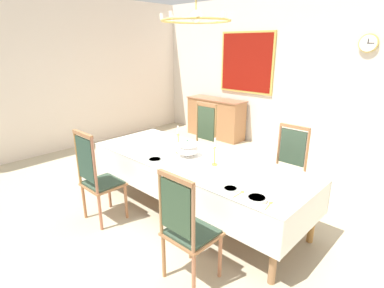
{
  "coord_description": "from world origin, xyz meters",
  "views": [
    {
      "loc": [
        2.37,
        -2.78,
        2.1
      ],
      "look_at": [
        -0.12,
        -0.14,
        0.9
      ],
      "focal_mm": 28.39,
      "sensor_mm": 36.0,
      "label": 1
    }
  ],
  "objects_px": {
    "candlestick_east": "(215,154)",
    "spoon_secondary": "(270,204)",
    "soup_tureen": "(187,148)",
    "chair_north_a": "(201,141)",
    "chair_south_a": "(97,177)",
    "sideboard": "(216,118)",
    "chair_south_b": "(187,228)",
    "bowl_far_left": "(155,160)",
    "spoon_primary": "(241,193)",
    "bowl_far_right": "(207,147)",
    "mounted_clock": "(369,43)",
    "dining_table": "(195,164)",
    "chandelier": "(196,20)",
    "chair_north_b": "(286,168)",
    "bowl_near_left": "(230,189)",
    "bowl_near_right": "(257,199)",
    "candlestick_west": "(178,142)",
    "framed_painting": "(246,63)"
  },
  "relations": [
    {
      "from": "candlestick_east",
      "to": "spoon_secondary",
      "type": "relative_size",
      "value": 1.88
    },
    {
      "from": "soup_tureen",
      "to": "chair_north_a",
      "type": "bearing_deg",
      "value": 122.59
    },
    {
      "from": "chair_south_a",
      "to": "candlestick_east",
      "type": "relative_size",
      "value": 3.5
    },
    {
      "from": "sideboard",
      "to": "chair_south_b",
      "type": "bearing_deg",
      "value": 125.92
    },
    {
      "from": "bowl_far_left",
      "to": "spoon_secondary",
      "type": "height_order",
      "value": "bowl_far_left"
    },
    {
      "from": "chair_south_b",
      "to": "bowl_far_left",
      "type": "height_order",
      "value": "chair_south_b"
    },
    {
      "from": "bowl_far_left",
      "to": "spoon_primary",
      "type": "distance_m",
      "value": 1.23
    },
    {
      "from": "soup_tureen",
      "to": "bowl_far_right",
      "type": "height_order",
      "value": "soup_tureen"
    },
    {
      "from": "chair_south_b",
      "to": "mounted_clock",
      "type": "bearing_deg",
      "value": 87.76
    },
    {
      "from": "chair_north_a",
      "to": "dining_table",
      "type": "bearing_deg",
      "value": 128.18
    },
    {
      "from": "spoon_secondary",
      "to": "chandelier",
      "type": "xyz_separation_m",
      "value": [
        -1.24,
        0.37,
        1.59
      ]
    },
    {
      "from": "dining_table",
      "to": "chair_north_b",
      "type": "height_order",
      "value": "chair_north_b"
    },
    {
      "from": "bowl_far_left",
      "to": "sideboard",
      "type": "height_order",
      "value": "sideboard"
    },
    {
      "from": "spoon_primary",
      "to": "sideboard",
      "type": "bearing_deg",
      "value": 132.49
    },
    {
      "from": "bowl_near_left",
      "to": "bowl_near_right",
      "type": "distance_m",
      "value": 0.29
    },
    {
      "from": "bowl_near_left",
      "to": "spoon_secondary",
      "type": "bearing_deg",
      "value": 3.75
    },
    {
      "from": "candlestick_east",
      "to": "bowl_near_left",
      "type": "bearing_deg",
      "value": -37.16
    },
    {
      "from": "bowl_near_left",
      "to": "bowl_near_right",
      "type": "xyz_separation_m",
      "value": [
        0.29,
        0.0,
        0.0
      ]
    },
    {
      "from": "chair_north_b",
      "to": "bowl_near_left",
      "type": "bearing_deg",
      "value": 92.99
    },
    {
      "from": "candlestick_west",
      "to": "bowl_near_left",
      "type": "distance_m",
      "value": 1.2
    },
    {
      "from": "chair_north_a",
      "to": "candlestick_west",
      "type": "bearing_deg",
      "value": 114.86
    },
    {
      "from": "chair_north_a",
      "to": "bowl_far_left",
      "type": "distance_m",
      "value": 1.42
    },
    {
      "from": "spoon_primary",
      "to": "dining_table",
      "type": "bearing_deg",
      "value": 158.69
    },
    {
      "from": "bowl_near_left",
      "to": "framed_painting",
      "type": "relative_size",
      "value": 0.11
    },
    {
      "from": "bowl_far_right",
      "to": "framed_painting",
      "type": "xyz_separation_m",
      "value": [
        -1.25,
        2.73,
        0.95
      ]
    },
    {
      "from": "sideboard",
      "to": "framed_painting",
      "type": "relative_size",
      "value": 1.1
    },
    {
      "from": "bowl_far_right",
      "to": "sideboard",
      "type": "relative_size",
      "value": 0.11
    },
    {
      "from": "mounted_clock",
      "to": "framed_painting",
      "type": "xyz_separation_m",
      "value": [
        -2.3,
        0.01,
        -0.39
      ]
    },
    {
      "from": "candlestick_east",
      "to": "mounted_clock",
      "type": "relative_size",
      "value": 1.14
    },
    {
      "from": "dining_table",
      "to": "spoon_primary",
      "type": "xyz_separation_m",
      "value": [
        0.93,
        -0.37,
        0.08
      ]
    },
    {
      "from": "sideboard",
      "to": "bowl_far_left",
      "type": "bearing_deg",
      "value": 117.45
    },
    {
      "from": "spoon_secondary",
      "to": "spoon_primary",
      "type": "bearing_deg",
      "value": 170.09
    },
    {
      "from": "soup_tureen",
      "to": "spoon_primary",
      "type": "relative_size",
      "value": 1.56
    },
    {
      "from": "bowl_far_right",
      "to": "bowl_near_left",
      "type": "bearing_deg",
      "value": -38.75
    },
    {
      "from": "framed_painting",
      "to": "chandelier",
      "type": "distance_m",
      "value": 3.46
    },
    {
      "from": "mounted_clock",
      "to": "candlestick_east",
      "type": "bearing_deg",
      "value": -101.16
    },
    {
      "from": "dining_table",
      "to": "bowl_near_right",
      "type": "bearing_deg",
      "value": -19.48
    },
    {
      "from": "candlestick_east",
      "to": "mounted_clock",
      "type": "distance_m",
      "value": 3.39
    },
    {
      "from": "chair_south_b",
      "to": "bowl_near_left",
      "type": "height_order",
      "value": "chair_south_b"
    },
    {
      "from": "chair_south_a",
      "to": "chair_north_b",
      "type": "relative_size",
      "value": 1.05
    },
    {
      "from": "candlestick_west",
      "to": "framed_painting",
      "type": "height_order",
      "value": "framed_painting"
    },
    {
      "from": "candlestick_east",
      "to": "bowl_near_right",
      "type": "bearing_deg",
      "value": -25.88
    },
    {
      "from": "chair_south_a",
      "to": "spoon_primary",
      "type": "bearing_deg",
      "value": 18.71
    },
    {
      "from": "soup_tureen",
      "to": "spoon_secondary",
      "type": "bearing_deg",
      "value": -15.02
    },
    {
      "from": "chair_north_a",
      "to": "candlestick_east",
      "type": "distance_m",
      "value": 1.43
    },
    {
      "from": "candlestick_west",
      "to": "bowl_far_right",
      "type": "height_order",
      "value": "candlestick_west"
    },
    {
      "from": "spoon_primary",
      "to": "spoon_secondary",
      "type": "height_order",
      "value": "same"
    },
    {
      "from": "candlestick_east",
      "to": "framed_painting",
      "type": "height_order",
      "value": "framed_painting"
    },
    {
      "from": "soup_tureen",
      "to": "bowl_near_left",
      "type": "bearing_deg",
      "value": -22.36
    },
    {
      "from": "chair_south_b",
      "to": "spoon_secondary",
      "type": "bearing_deg",
      "value": 49.36
    }
  ]
}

